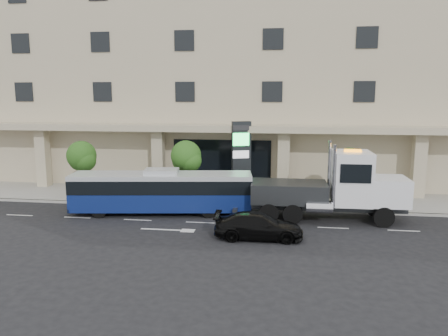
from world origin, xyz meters
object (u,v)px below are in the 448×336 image
Objects in this scene: tow_truck at (335,189)px; black_sedan at (258,226)px; city_bus at (162,191)px; signage_pylon at (241,158)px.

tow_truck reaches higher than black_sedan.
city_bus is at bearing 179.45° from tow_truck.
city_bus is 2.12× the size of signage_pylon.
city_bus is 7.87m from black_sedan.
city_bus is 1.12× the size of tow_truck.
city_bus is at bearing 55.64° from black_sedan.
black_sedan is (6.61, -4.20, -0.81)m from city_bus.
signage_pylon is (-6.40, 5.24, 1.01)m from tow_truck.
black_sedan is at bearing -137.50° from tow_truck.
black_sedan is at bearing -40.36° from city_bus.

